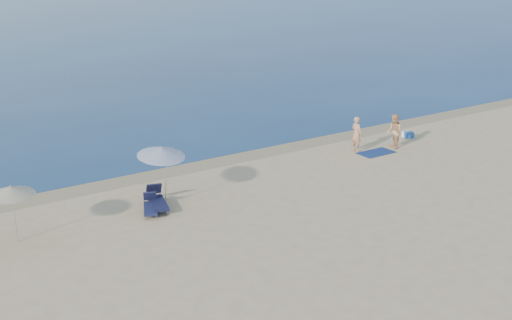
{
  "coord_description": "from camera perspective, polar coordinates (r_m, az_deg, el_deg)",
  "views": [
    {
      "loc": [
        -18.7,
        -6.19,
        9.7
      ],
      "look_at": [
        -3.49,
        16.0,
        1.0
      ],
      "focal_mm": 45.0,
      "sensor_mm": 36.0,
      "label": 1
    }
  ],
  "objects": [
    {
      "name": "lounger_left",
      "position": [
        25.89,
        -8.78,
        -3.58
      ],
      "size": [
        1.11,
        1.98,
        0.83
      ],
      "rotation": [
        0.0,
        0.0,
        -0.28
      ],
      "color": "#131534",
      "rests_on": "ground"
    },
    {
      "name": "wet_sand_strip",
      "position": [
        33.14,
        1.66,
        0.9
      ],
      "size": [
        240.0,
        1.6,
        0.0
      ],
      "primitive_type": "cube",
      "color": "#847254",
      "rests_on": "ground"
    },
    {
      "name": "umbrella_far",
      "position": [
        23.65,
        -20.96,
        -2.58
      ],
      "size": [
        2.1,
        2.11,
        2.15
      ],
      "rotation": [
        0.0,
        0.0,
        -0.37
      ],
      "color": "silver",
      "rests_on": "ground"
    },
    {
      "name": "white_bag",
      "position": [
        36.44,
        13.18,
        2.25
      ],
      "size": [
        0.37,
        0.33,
        0.3
      ],
      "primitive_type": "cube",
      "rotation": [
        0.0,
        0.0,
        -0.07
      ],
      "color": "white",
      "rests_on": "ground"
    },
    {
      "name": "umbrella_near",
      "position": [
        25.69,
        -8.42,
        0.7
      ],
      "size": [
        2.12,
        2.15,
        2.53
      ],
      "rotation": [
        0.0,
        0.0,
        0.1
      ],
      "color": "silver",
      "rests_on": "ground"
    },
    {
      "name": "person_right",
      "position": [
        33.94,
        12.18,
        2.5
      ],
      "size": [
        1.03,
        1.1,
        1.81
      ],
      "primitive_type": "imported",
      "rotation": [
        0.0,
        0.0,
        -2.08
      ],
      "color": "tan",
      "rests_on": "ground"
    },
    {
      "name": "blue_cooler",
      "position": [
        36.28,
        13.43,
        2.19
      ],
      "size": [
        0.57,
        0.5,
        0.34
      ],
      "primitive_type": "cube",
      "rotation": [
        0.0,
        0.0,
        -0.44
      ],
      "color": "#1D4B9F",
      "rests_on": "ground"
    },
    {
      "name": "person_left",
      "position": [
        33.06,
        8.93,
        2.29
      ],
      "size": [
        0.44,
        0.67,
        1.83
      ],
      "primitive_type": "imported",
      "rotation": [
        0.0,
        0.0,
        1.58
      ],
      "color": "tan",
      "rests_on": "ground"
    },
    {
      "name": "beach_towel",
      "position": [
        33.19,
        10.62,
        0.64
      ],
      "size": [
        1.89,
        1.05,
        0.03
      ],
      "primitive_type": "cube",
      "rotation": [
        0.0,
        0.0,
        -0.0
      ],
      "color": "navy",
      "rests_on": "ground"
    },
    {
      "name": "lounger_right",
      "position": [
        25.49,
        -9.37,
        -4.08
      ],
      "size": [
        1.11,
        1.63,
        0.69
      ],
      "rotation": [
        0.0,
        0.0,
        -0.43
      ],
      "color": "#161A3D",
      "rests_on": "ground"
    }
  ]
}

